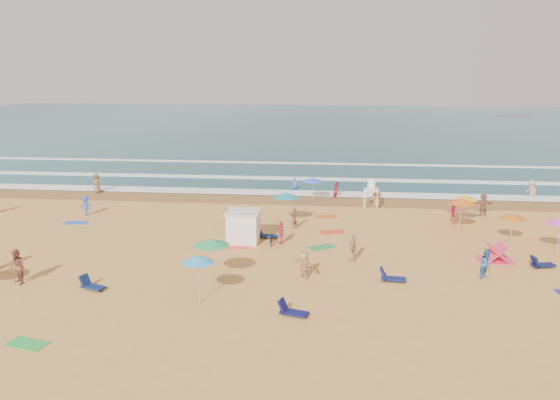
# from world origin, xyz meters

# --- Properties ---
(ground) EXTENTS (220.00, 220.00, 0.00)m
(ground) POSITION_xyz_m (0.00, 0.00, 0.00)
(ground) COLOR gold
(ground) RESTS_ON ground
(ocean) EXTENTS (220.00, 140.00, 0.18)m
(ocean) POSITION_xyz_m (0.00, 84.00, 0.00)
(ocean) COLOR #0C4756
(ocean) RESTS_ON ground
(wet_sand) EXTENTS (220.00, 220.00, 0.00)m
(wet_sand) POSITION_xyz_m (0.00, 12.50, 0.01)
(wet_sand) COLOR olive
(wet_sand) RESTS_ON ground
(surf_foam) EXTENTS (200.00, 18.70, 0.05)m
(surf_foam) POSITION_xyz_m (0.00, 21.32, 0.10)
(surf_foam) COLOR white
(surf_foam) RESTS_ON ground
(cabana) EXTENTS (2.00, 2.00, 2.00)m
(cabana) POSITION_xyz_m (-3.24, 0.01, 1.00)
(cabana) COLOR white
(cabana) RESTS_ON ground
(cabana_roof) EXTENTS (2.20, 2.20, 0.12)m
(cabana_roof) POSITION_xyz_m (-3.24, 0.01, 2.06)
(cabana_roof) COLOR silver
(cabana_roof) RESTS_ON cabana
(bicycle) EXTENTS (0.67, 1.62, 0.83)m
(bicycle) POSITION_xyz_m (-1.34, -0.29, 0.41)
(bicycle) COLOR black
(bicycle) RESTS_ON ground
(lifeguard_stand) EXTENTS (1.20, 1.20, 2.10)m
(lifeguard_stand) POSITION_xyz_m (5.67, 10.16, 1.05)
(lifeguard_stand) COLOR white
(lifeguard_stand) RESTS_ON ground
(beach_umbrellas) EXTENTS (59.89, 29.67, 0.74)m
(beach_umbrellas) POSITION_xyz_m (2.59, -0.37, 2.06)
(beach_umbrellas) COLOR #25A458
(beach_umbrellas) RESTS_ON ground
(loungers) EXTENTS (43.91, 18.39, 0.34)m
(loungers) POSITION_xyz_m (6.94, -2.78, 0.17)
(loungers) COLOR #0F204F
(loungers) RESTS_ON ground
(towels) EXTENTS (44.88, 26.38, 0.03)m
(towels) POSITION_xyz_m (-0.02, -1.71, 0.01)
(towels) COLOR red
(towels) RESTS_ON ground
(beachgoers) EXTENTS (45.54, 25.87, 2.14)m
(beachgoers) POSITION_xyz_m (0.84, 4.45, 0.83)
(beachgoers) COLOR #E03853
(beachgoers) RESTS_ON ground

